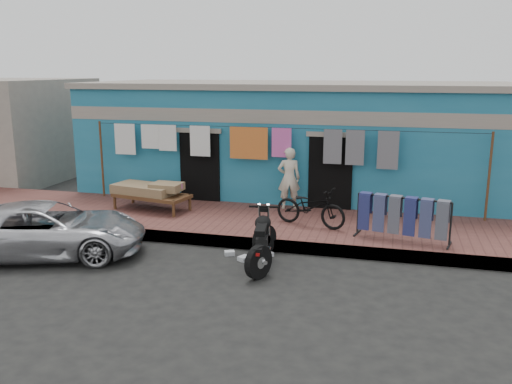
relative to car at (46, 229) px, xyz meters
name	(u,v)px	position (x,y,z in m)	size (l,w,h in m)	color
ground	(229,276)	(3.92, -0.14, -0.57)	(80.00, 80.00, 0.00)	black
sidewalk	(267,225)	(3.92, 2.86, -0.44)	(28.00, 3.00, 0.25)	brown
curb	(251,244)	(3.92, 1.41, -0.44)	(28.00, 0.10, 0.25)	gray
building	(298,139)	(3.92, 6.85, 1.12)	(12.20, 5.20, 3.36)	#1F6C8D
clothesline	(252,146)	(3.24, 4.11, 1.24)	(10.06, 0.06, 2.10)	brown
car	(46,229)	(0.00, 0.00, 0.00)	(1.83, 4.02, 1.13)	silver
seated_person	(289,178)	(4.22, 4.06, 0.47)	(0.57, 0.38, 1.58)	beige
bicycle	(311,202)	(5.00, 2.64, 0.23)	(0.60, 1.69, 1.09)	black
motorcycle	(262,239)	(4.39, 0.52, -0.02)	(0.85, 1.75, 1.09)	black
charpoy	(152,196)	(0.88, 3.08, 0.03)	(2.17, 1.33, 0.68)	brown
jeans_rack	(403,218)	(7.01, 2.09, 0.17)	(2.04, 0.83, 0.96)	black
litter_a	(230,253)	(3.60, 0.94, -0.52)	(0.20, 0.15, 0.09)	silver
litter_b	(269,255)	(4.40, 1.06, -0.52)	(0.17, 0.13, 0.09)	silver
litter_c	(244,258)	(3.98, 0.71, -0.52)	(0.22, 0.18, 0.09)	silver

